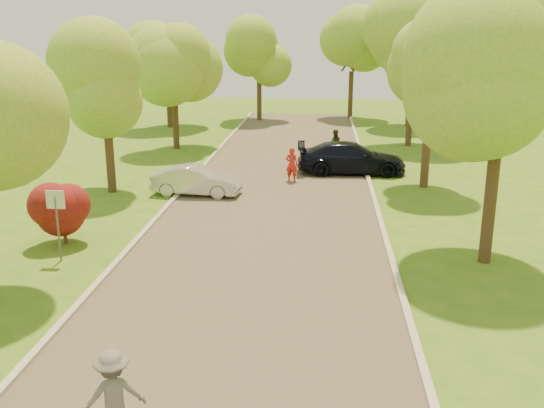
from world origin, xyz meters
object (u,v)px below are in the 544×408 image
(silver_sedan, at_px, (196,181))
(dark_sedan, at_px, (351,158))
(skateboarder, at_px, (114,395))
(person_striped, at_px, (292,165))
(street_sign, at_px, (56,211))
(person_olive, at_px, (335,144))

(silver_sedan, bearing_deg, dark_sedan, -50.32)
(skateboarder, distance_m, person_striped, 18.56)
(dark_sedan, bearing_deg, street_sign, 141.59)
(street_sign, xyz_separation_m, person_olive, (8.35, 16.00, -0.79))
(skateboarder, height_order, person_olive, skateboarder)
(skateboarder, relative_size, person_olive, 1.02)
(skateboarder, bearing_deg, person_striped, -119.61)
(silver_sedan, xyz_separation_m, person_striped, (3.84, 2.67, 0.18))
(street_sign, height_order, silver_sedan, street_sign)
(street_sign, bearing_deg, person_olive, 62.43)
(dark_sedan, relative_size, person_olive, 3.33)
(skateboarder, relative_size, person_striped, 1.01)
(street_sign, height_order, person_striped, street_sign)
(dark_sedan, relative_size, person_striped, 3.28)
(person_striped, bearing_deg, skateboarder, 98.99)
(person_striped, bearing_deg, silver_sedan, 49.79)
(silver_sedan, relative_size, skateboarder, 2.33)
(person_striped, distance_m, person_olive, 5.85)
(street_sign, distance_m, silver_sedan, 8.28)
(street_sign, distance_m, skateboarder, 9.12)
(person_striped, relative_size, person_olive, 1.01)
(street_sign, relative_size, person_olive, 1.40)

